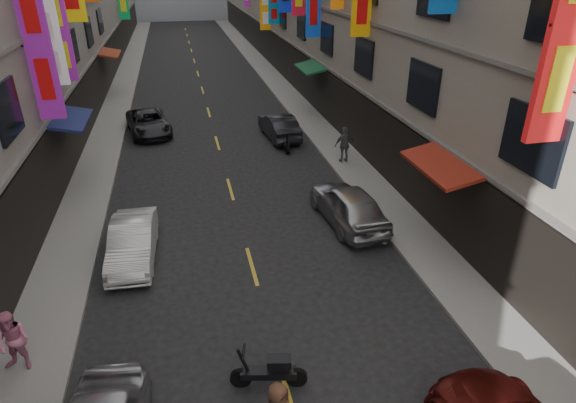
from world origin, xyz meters
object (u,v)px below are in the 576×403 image
scooter_crossing (270,372)px  car_right_far (279,126)px  car_left_far (148,123)px  pedestrian_lfar (13,342)px  scooter_far_right (285,141)px  car_right_mid (348,205)px  pedestrian_rfar (345,145)px  car_left_mid (133,242)px

scooter_crossing → car_right_far: size_ratio=0.44×
car_left_far → car_right_far: 7.47m
pedestrian_lfar → scooter_far_right: bearing=72.4°
scooter_far_right → car_right_mid: bearing=97.3°
pedestrian_lfar → scooter_crossing: bearing=0.8°
car_right_far → pedestrian_rfar: pedestrian_rfar is taller
car_left_mid → car_right_far: size_ratio=0.96×
scooter_far_right → car_right_far: bearing=-88.6°
car_left_mid → car_right_mid: bearing=8.0°
scooter_far_right → car_right_mid: (0.60, -8.16, 0.31)m
car_right_far → pedestrian_rfar: 5.01m
car_right_mid → pedestrian_rfar: pedestrian_rfar is taller
car_left_far → pedestrian_lfar: bearing=-108.0°
car_left_mid → car_left_far: (0.11, 13.17, -0.01)m
scooter_crossing → car_right_far: bearing=-0.5°
car_right_mid → car_right_far: (-0.55, 10.03, -0.08)m
scooter_far_right → pedestrian_lfar: size_ratio=1.10×
car_left_far → pedestrian_lfar: size_ratio=2.79×
scooter_crossing → car_right_mid: (4.35, 7.03, 0.31)m
scooter_far_right → car_right_mid: size_ratio=0.41×
scooter_far_right → car_right_mid: car_right_mid is taller
scooter_far_right → scooter_crossing: bearing=79.3°
car_right_mid → pedestrian_lfar: bearing=22.4°
car_right_mid → scooter_far_right: bearing=-90.8°
pedestrian_lfar → pedestrian_rfar: (11.89, 10.85, 0.06)m
scooter_far_right → pedestrian_lfar: bearing=57.7°
car_right_mid → pedestrian_lfar: size_ratio=2.68×
car_left_mid → pedestrian_lfar: pedestrian_lfar is taller
car_left_mid → pedestrian_lfar: 5.11m
car_left_far → car_right_far: (7.08, -2.38, 0.03)m
pedestrian_rfar → car_left_far: bearing=-41.3°
scooter_far_right → car_left_far: (-7.03, 4.25, 0.19)m
scooter_far_right → car_left_mid: (-7.14, -8.92, 0.20)m
scooter_far_right → pedestrian_rfar: pedestrian_rfar is taller
car_left_mid → car_left_far: car_left_mid is taller
car_left_mid → pedestrian_rfar: size_ratio=2.23×
scooter_far_right → car_left_mid: bearing=54.5°
car_right_mid → pedestrian_rfar: (1.75, 5.58, 0.25)m
scooter_crossing → car_right_mid: 8.28m
car_left_far → scooter_far_right: bearing=-41.1°
car_left_far → car_left_mid: bearing=-100.4°
car_left_far → car_right_far: car_right_far is taller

